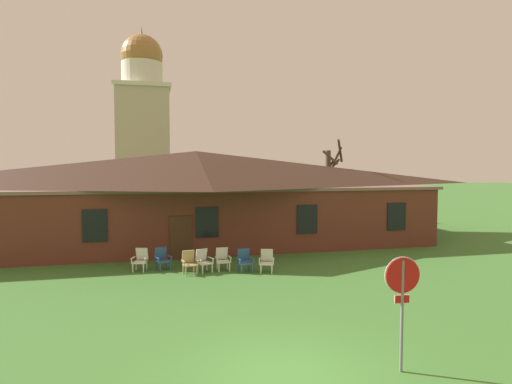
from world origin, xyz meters
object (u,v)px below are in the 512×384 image
(stop_sign, at_px, (402,291))
(lawn_chair_far_side, at_px, (245,260))
(lawn_chair_left_end, at_px, (189,262))
(lawn_chair_right_end, at_px, (223,258))
(lawn_chair_middle, at_px, (203,260))
(lawn_chair_by_porch, at_px, (141,259))
(lawn_chair_near_door, at_px, (162,258))
(lawn_chair_under_eave, at_px, (267,260))

(stop_sign, bearing_deg, lawn_chair_far_side, 97.95)
(lawn_chair_left_end, height_order, lawn_chair_far_side, same)
(lawn_chair_left_end, height_order, lawn_chair_right_end, same)
(lawn_chair_left_end, height_order, lawn_chair_middle, same)
(lawn_chair_middle, xyz_separation_m, lawn_chair_right_end, (0.85, 0.11, 0.00))
(lawn_chair_by_porch, distance_m, lawn_chair_right_end, 3.51)
(lawn_chair_near_door, relative_size, lawn_chair_under_eave, 1.00)
(stop_sign, xyz_separation_m, lawn_chair_right_end, (-2.22, 10.16, -1.28))
(lawn_chair_under_eave, bearing_deg, lawn_chair_right_end, 155.50)
(stop_sign, height_order, lawn_chair_left_end, stop_sign)
(lawn_chair_right_end, xyz_separation_m, lawn_chair_under_eave, (1.76, -0.80, 0.00))
(lawn_chair_right_end, distance_m, lawn_chair_under_eave, 1.93)
(lawn_chair_by_porch, distance_m, lawn_chair_under_eave, 5.41)
(lawn_chair_near_door, xyz_separation_m, lawn_chair_far_side, (3.41, -1.21, 0.00))
(lawn_chair_near_door, height_order, lawn_chair_far_side, same)
(stop_sign, relative_size, lawn_chair_far_side, 2.63)
(lawn_chair_by_porch, xyz_separation_m, lawn_chair_right_end, (3.44, -0.73, 0.00))
(lawn_chair_by_porch, xyz_separation_m, lawn_chair_near_door, (0.90, -0.01, 0.00))
(lawn_chair_near_door, bearing_deg, lawn_chair_left_end, -43.18)
(stop_sign, height_order, lawn_chair_by_porch, stop_sign)
(lawn_chair_far_side, bearing_deg, lawn_chair_middle, 167.47)
(lawn_chair_right_end, bearing_deg, lawn_chair_left_end, -168.77)
(lawn_chair_right_end, bearing_deg, lawn_chair_by_porch, 167.98)
(stop_sign, relative_size, lawn_chair_under_eave, 2.63)
(lawn_chair_near_door, bearing_deg, lawn_chair_middle, -26.17)
(stop_sign, distance_m, lawn_chair_far_side, 9.85)
(lawn_chair_near_door, height_order, lawn_chair_left_end, same)
(lawn_chair_left_end, xyz_separation_m, lawn_chair_under_eave, (3.21, -0.51, 0.00))
(lawn_chair_left_end, bearing_deg, stop_sign, -69.57)
(stop_sign, relative_size, lawn_chair_by_porch, 2.63)
(lawn_chair_near_door, distance_m, lawn_chair_left_end, 1.48)
(stop_sign, height_order, lawn_chair_far_side, stop_sign)
(stop_sign, bearing_deg, lawn_chair_by_porch, 117.45)
(lawn_chair_left_end, relative_size, lawn_chair_middle, 1.00)
(lawn_chair_middle, relative_size, lawn_chair_under_eave, 1.00)
(lawn_chair_near_door, distance_m, lawn_chair_right_end, 2.64)
(lawn_chair_by_porch, bearing_deg, lawn_chair_right_end, -12.02)
(lawn_chair_right_end, xyz_separation_m, lawn_chair_far_side, (0.87, -0.49, 0.00))
(lawn_chair_by_porch, bearing_deg, lawn_chair_left_end, -27.28)
(lawn_chair_left_end, bearing_deg, lawn_chair_far_side, -4.87)
(lawn_chair_by_porch, distance_m, lawn_chair_middle, 2.72)
(lawn_chair_left_end, distance_m, lawn_chair_right_end, 1.49)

